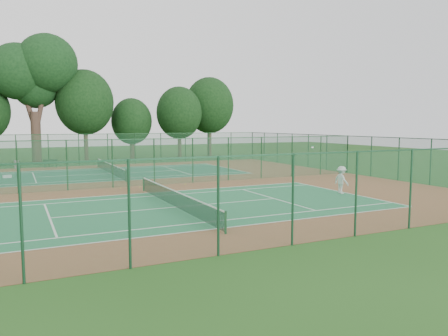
{
  "coord_description": "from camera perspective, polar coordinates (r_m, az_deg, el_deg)",
  "views": [
    {
      "loc": [
        -7.75,
        -31.42,
        4.58
      ],
      "look_at": [
        4.91,
        -5.0,
        1.6
      ],
      "focal_mm": 35.0,
      "sensor_mm": 36.0,
      "label": 1
    }
  ],
  "objects": [
    {
      "name": "kit_bag",
      "position": [
        41.14,
        -26.45,
        -1.0
      ],
      "size": [
        0.71,
        0.31,
        0.26
      ],
      "primitive_type": "cube",
      "rotation": [
        0.0,
        0.0,
        -0.06
      ],
      "color": "silver",
      "rests_on": "red_pad"
    },
    {
      "name": "stray_ball_b",
      "position": [
        33.02,
        -5.07,
        -2.11
      ],
      "size": [
        0.07,
        0.07,
        0.07
      ],
      "primitive_type": "sphere",
      "color": "#B6C92E",
      "rests_on": "red_pad"
    },
    {
      "name": "tennis_net_near",
      "position": [
        24.07,
        -6.46,
        -3.88
      ],
      "size": [
        0.1,
        12.9,
        0.97
      ],
      "color": "#14381B",
      "rests_on": "ground"
    },
    {
      "name": "fence_south",
      "position": [
        15.76,
        4.34,
        -4.51
      ],
      "size": [
        40.0,
        0.09,
        3.5
      ],
      "color": "#1C5430",
      "rests_on": "ground"
    },
    {
      "name": "court_far",
      "position": [
        41.41,
        -14.66,
        -0.71
      ],
      "size": [
        23.77,
        10.97,
        0.01
      ],
      "primitive_type": "cube",
      "color": "#1A553C",
      "rests_on": "red_pad"
    },
    {
      "name": "court_near",
      "position": [
        24.16,
        -6.44,
        -5.12
      ],
      "size": [
        23.77,
        10.97,
        0.01
      ],
      "primitive_type": "cube",
      "color": "#216941",
      "rests_on": "red_pad"
    },
    {
      "name": "bench",
      "position": [
        49.01,
        -21.71,
        0.57
      ],
      "size": [
        1.47,
        0.73,
        0.87
      ],
      "rotation": [
        0.0,
        0.0,
        -0.23
      ],
      "color": "#11321A",
      "rests_on": "red_pad"
    },
    {
      "name": "ground",
      "position": [
        32.69,
        -11.64,
        -2.37
      ],
      "size": [
        120.0,
        120.0,
        0.0
      ],
      "primitive_type": "plane",
      "color": "#204B17",
      "rests_on": "ground"
    },
    {
      "name": "big_tree",
      "position": [
        55.34,
        -23.54,
        11.46
      ],
      "size": [
        9.64,
        7.06,
        14.82
      ],
      "color": "#3A2820",
      "rests_on": "ground"
    },
    {
      "name": "player_near",
      "position": [
        29.51,
        15.09,
        -1.51
      ],
      "size": [
        0.73,
        1.2,
        1.8
      ],
      "primitive_type": "imported",
      "rotation": [
        0.0,
        0.0,
        1.62
      ],
      "color": "silver",
      "rests_on": "court_near"
    },
    {
      "name": "fence_east",
      "position": [
        42.02,
        15.82,
        1.74
      ],
      "size": [
        0.09,
        36.0,
        3.5
      ],
      "rotation": [
        0.0,
        0.0,
        1.57
      ],
      "color": "#174626",
      "rests_on": "ground"
    },
    {
      "name": "trash_bin",
      "position": [
        49.17,
        -25.48,
        0.41
      ],
      "size": [
        0.56,
        0.56,
        0.87
      ],
      "primitive_type": "cylinder",
      "rotation": [
        0.0,
        0.0,
        0.18
      ],
      "color": "slate",
      "rests_on": "red_pad"
    },
    {
      "name": "stray_ball_a",
      "position": [
        31.94,
        -10.93,
        -2.46
      ],
      "size": [
        0.07,
        0.07,
        0.07
      ],
      "primitive_type": "sphere",
      "color": "#BAD331",
      "rests_on": "red_pad"
    },
    {
      "name": "red_pad",
      "position": [
        32.69,
        -11.64,
        -2.36
      ],
      "size": [
        40.0,
        36.0,
        0.01
      ],
      "primitive_type": "cube",
      "color": "brown",
      "rests_on": "ground"
    },
    {
      "name": "evergreen_row",
      "position": [
        56.47,
        -17.12,
        0.89
      ],
      "size": [
        39.0,
        5.0,
        12.0
      ],
      "primitive_type": null,
      "color": "black",
      "rests_on": "ground"
    },
    {
      "name": "tennis_net_far",
      "position": [
        41.36,
        -14.68,
        0.02
      ],
      "size": [
        0.1,
        12.9,
        0.97
      ],
      "color": "#123218",
      "rests_on": "ground"
    },
    {
      "name": "fence_north",
      "position": [
        50.11,
        -16.68,
        2.34
      ],
      "size": [
        40.0,
        0.09,
        3.5
      ],
      "color": "#184926",
      "rests_on": "ground"
    },
    {
      "name": "stray_ball_c",
      "position": [
        31.75,
        -13.35,
        -2.56
      ],
      "size": [
        0.07,
        0.07,
        0.07
      ],
      "primitive_type": "sphere",
      "color": "gold",
      "rests_on": "red_pad"
    },
    {
      "name": "fence_divider",
      "position": [
        32.49,
        -11.7,
        0.71
      ],
      "size": [
        40.0,
        0.09,
        3.5
      ],
      "color": "#164329",
      "rests_on": "ground"
    }
  ]
}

